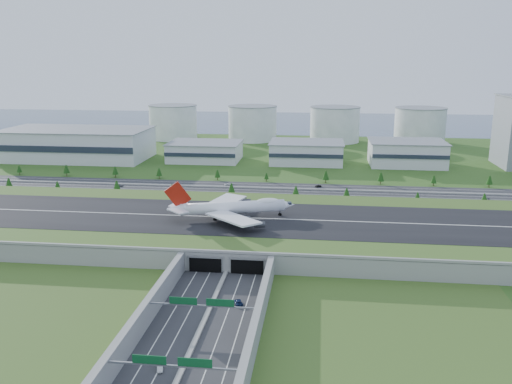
# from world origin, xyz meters

# --- Properties ---
(ground) EXTENTS (1200.00, 1200.00, 0.00)m
(ground) POSITION_xyz_m (0.00, 0.00, 0.00)
(ground) COLOR #3E5A1C
(ground) RESTS_ON ground
(airfield_deck) EXTENTS (520.00, 100.00, 9.20)m
(airfield_deck) POSITION_xyz_m (0.00, -0.09, 4.12)
(airfield_deck) COLOR gray
(airfield_deck) RESTS_ON ground
(underpass_road) EXTENTS (38.80, 120.40, 8.00)m
(underpass_road) POSITION_xyz_m (0.00, -99.42, 3.43)
(underpass_road) COLOR #28282B
(underpass_road) RESTS_ON ground
(sign_gantry_near) EXTENTS (38.70, 0.70, 9.80)m
(sign_gantry_near) POSITION_xyz_m (0.00, -95.04, 6.95)
(sign_gantry_near) COLOR gray
(sign_gantry_near) RESTS_ON ground
(sign_gantry_far) EXTENTS (38.70, 0.70, 9.80)m
(sign_gantry_far) POSITION_xyz_m (0.00, -130.04, 6.95)
(sign_gantry_far) COLOR gray
(sign_gantry_far) RESTS_ON ground
(north_expressway) EXTENTS (560.00, 36.00, 0.12)m
(north_expressway) POSITION_xyz_m (0.00, 95.00, 0.06)
(north_expressway) COLOR #28282B
(north_expressway) RESTS_ON ground
(tree_row) EXTENTS (510.81, 48.64, 8.47)m
(tree_row) POSITION_xyz_m (0.10, 97.62, 4.73)
(tree_row) COLOR #3D2819
(tree_row) RESTS_ON ground
(hangar_west) EXTENTS (120.00, 60.00, 25.00)m
(hangar_west) POSITION_xyz_m (-170.00, 185.00, 12.50)
(hangar_west) COLOR silver
(hangar_west) RESTS_ON ground
(hangar_mid_a) EXTENTS (58.00, 42.00, 15.00)m
(hangar_mid_a) POSITION_xyz_m (-60.00, 190.00, 7.50)
(hangar_mid_a) COLOR silver
(hangar_mid_a) RESTS_ON ground
(hangar_mid_b) EXTENTS (58.00, 42.00, 17.00)m
(hangar_mid_b) POSITION_xyz_m (25.00, 190.00, 8.50)
(hangar_mid_b) COLOR silver
(hangar_mid_b) RESTS_ON ground
(hangar_mid_c) EXTENTS (58.00, 42.00, 19.00)m
(hangar_mid_c) POSITION_xyz_m (105.00, 190.00, 9.50)
(hangar_mid_c) COLOR silver
(hangar_mid_c) RESTS_ON ground
(fuel_tank_a) EXTENTS (50.00, 50.00, 35.00)m
(fuel_tank_a) POSITION_xyz_m (-120.00, 310.00, 17.50)
(fuel_tank_a) COLOR silver
(fuel_tank_a) RESTS_ON ground
(fuel_tank_b) EXTENTS (50.00, 50.00, 35.00)m
(fuel_tank_b) POSITION_xyz_m (-35.00, 310.00, 17.50)
(fuel_tank_b) COLOR silver
(fuel_tank_b) RESTS_ON ground
(fuel_tank_c) EXTENTS (50.00, 50.00, 35.00)m
(fuel_tank_c) POSITION_xyz_m (50.00, 310.00, 17.50)
(fuel_tank_c) COLOR silver
(fuel_tank_c) RESTS_ON ground
(fuel_tank_d) EXTENTS (50.00, 50.00, 35.00)m
(fuel_tank_d) POSITION_xyz_m (135.00, 310.00, 17.50)
(fuel_tank_d) COLOR silver
(fuel_tank_d) RESTS_ON ground
(bay_water) EXTENTS (1200.00, 260.00, 0.06)m
(bay_water) POSITION_xyz_m (0.00, 480.00, 0.03)
(bay_water) COLOR #344863
(bay_water) RESTS_ON ground
(boeing_747) EXTENTS (61.82, 57.61, 19.64)m
(boeing_747) POSITION_xyz_m (-5.70, -0.88, 13.59)
(boeing_747) COLOR white
(boeing_747) RESTS_ON airfield_deck
(car_0) EXTENTS (3.44, 4.98, 1.57)m
(car_0) POSITION_xyz_m (-10.33, -78.91, 0.91)
(car_0) COLOR silver
(car_0) RESTS_ON ground
(car_1) EXTENTS (2.85, 4.83, 1.50)m
(car_1) POSITION_xyz_m (-6.21, -121.11, 0.87)
(car_1) COLOR silver
(car_1) RESTS_ON ground
(car_2) EXTENTS (4.38, 6.00, 1.52)m
(car_2) POSITION_xyz_m (9.13, -78.05, 0.88)
(car_2) COLOR #0C1C40
(car_2) RESTS_ON ground
(car_4) EXTENTS (4.20, 1.89, 1.40)m
(car_4) POSITION_xyz_m (-96.87, 89.71, 0.82)
(car_4) COLOR slate
(car_4) RESTS_ON ground
(car_5) EXTENTS (4.59, 3.18, 1.43)m
(car_5) POSITION_xyz_m (35.39, 103.23, 0.84)
(car_5) COLOR black
(car_5) RESTS_ON ground
(car_6) EXTENTS (4.95, 2.45, 1.35)m
(car_6) POSITION_xyz_m (137.45, 84.22, 0.80)
(car_6) COLOR #B7B6BB
(car_6) RESTS_ON ground
(car_7) EXTENTS (5.75, 2.94, 1.60)m
(car_7) POSITION_xyz_m (-25.06, 100.80, 0.92)
(car_7) COLOR white
(car_7) RESTS_ON ground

